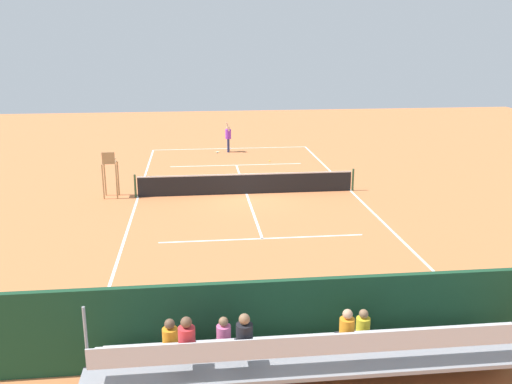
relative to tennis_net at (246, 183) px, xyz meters
name	(u,v)px	position (x,y,z in m)	size (l,w,h in m)	color
ground_plane	(246,194)	(0.00, 0.00, -0.50)	(60.00, 60.00, 0.00)	#D17542
court_line_markings	(246,194)	(0.00, -0.04, -0.50)	(10.10, 22.20, 0.01)	white
tennis_net	(246,183)	(0.00, 0.00, 0.00)	(10.30, 0.10, 1.07)	black
backdrop_wall	(306,320)	(0.00, 14.00, 0.50)	(18.00, 0.16, 2.00)	#194228
bleacher_stand	(311,356)	(0.17, 15.35, 0.43)	(9.06, 2.40, 2.48)	gray
umpire_chair	(110,169)	(6.20, -0.12, 0.81)	(0.67, 0.67, 2.14)	#A88456
courtside_bench	(385,317)	(-2.11, 13.27, 0.06)	(1.80, 0.40, 0.93)	#33383D
equipment_bag	(324,337)	(-0.59, 13.40, -0.32)	(0.90, 0.36, 0.36)	#B22D2D
tennis_player	(228,136)	(0.20, -9.86, 0.51)	(0.41, 0.55, 1.93)	navy
tennis_racket	(217,152)	(0.91, -9.85, -0.49)	(0.33, 0.57, 0.03)	black
tennis_ball_near	(270,161)	(-2.03, -6.80, -0.47)	(0.07, 0.07, 0.07)	#CCDB33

